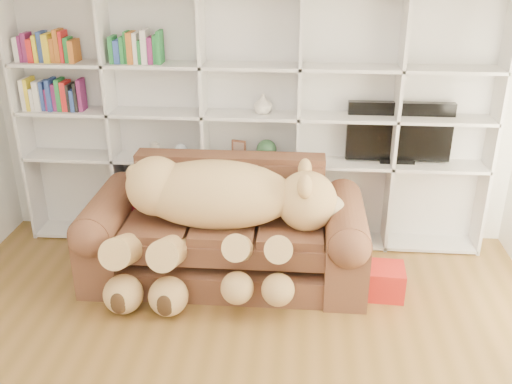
# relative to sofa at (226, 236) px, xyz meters

# --- Properties ---
(wall_back) EXTENTS (5.00, 0.02, 2.70)m
(wall_back) POSITION_rel_sofa_xyz_m (0.17, 0.87, 0.97)
(wall_back) COLOR white
(wall_back) RESTS_ON floor
(bookshelf) EXTENTS (4.43, 0.35, 2.40)m
(bookshelf) POSITION_rel_sofa_xyz_m (-0.07, 0.73, 0.92)
(bookshelf) COLOR silver
(bookshelf) RESTS_ON floor
(sofa) EXTENTS (2.42, 1.04, 1.02)m
(sofa) POSITION_rel_sofa_xyz_m (0.00, 0.00, 0.00)
(sofa) COLOR brown
(sofa) RESTS_ON floor
(teddy_bear) EXTENTS (1.95, 1.03, 1.13)m
(teddy_bear) POSITION_rel_sofa_xyz_m (-0.05, -0.20, 0.34)
(teddy_bear) COLOR #E0AA70
(teddy_bear) RESTS_ON sofa
(throw_pillow) EXTENTS (0.45, 0.29, 0.44)m
(throw_pillow) POSITION_rel_sofa_xyz_m (-0.66, 0.17, 0.34)
(throw_pillow) COLOR #580F1B
(throw_pillow) RESTS_ON sofa
(gift_box) EXTENTS (0.35, 0.33, 0.27)m
(gift_box) POSITION_rel_sofa_xyz_m (1.37, -0.23, -0.25)
(gift_box) COLOR red
(gift_box) RESTS_ON floor
(tv) EXTENTS (0.97, 0.18, 0.57)m
(tv) POSITION_rel_sofa_xyz_m (1.54, 0.72, 0.76)
(tv) COLOR black
(tv) RESTS_ON bookshelf
(picture_frame) EXTENTS (0.14, 0.06, 0.17)m
(picture_frame) POSITION_rel_sofa_xyz_m (0.05, 0.67, 0.58)
(picture_frame) COLOR brown
(picture_frame) RESTS_ON bookshelf
(green_vase) EXTENTS (0.19, 0.19, 0.19)m
(green_vase) POSITION_rel_sofa_xyz_m (0.31, 0.67, 0.58)
(green_vase) COLOR #2A5331
(green_vase) RESTS_ON bookshelf
(figurine_tall) EXTENTS (0.09, 0.09, 0.14)m
(figurine_tall) POSITION_rel_sofa_xyz_m (-0.77, 0.67, 0.55)
(figurine_tall) COLOR beige
(figurine_tall) RESTS_ON bookshelf
(figurine_short) EXTENTS (0.09, 0.09, 0.13)m
(figurine_short) POSITION_rel_sofa_xyz_m (-0.75, 0.67, 0.54)
(figurine_short) COLOR beige
(figurine_short) RESTS_ON bookshelf
(snow_globe) EXTENTS (0.13, 0.13, 0.13)m
(snow_globe) POSITION_rel_sofa_xyz_m (-0.51, 0.67, 0.55)
(snow_globe) COLOR white
(snow_globe) RESTS_ON bookshelf
(shelf_vase) EXTENTS (0.23, 0.23, 0.18)m
(shelf_vase) POSITION_rel_sofa_xyz_m (0.27, 0.67, 1.02)
(shelf_vase) COLOR silver
(shelf_vase) RESTS_ON bookshelf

